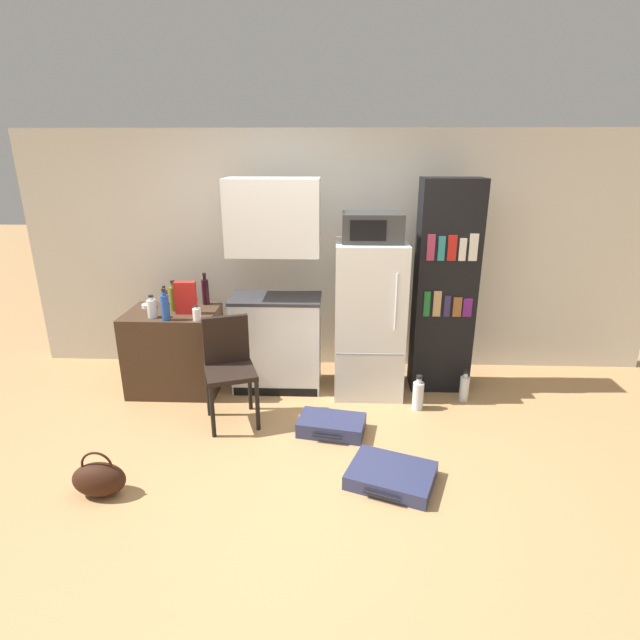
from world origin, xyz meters
TOP-DOWN VIEW (x-y plane):
  - ground_plane at (0.00, 0.00)m, footprint 24.00×24.00m
  - wall_back at (0.20, 2.00)m, footprint 6.40×0.10m
  - side_table at (-1.36, 1.29)m, footprint 0.83×0.61m
  - kitchen_hutch at (-0.38, 1.38)m, footprint 0.84×0.46m
  - refrigerator at (0.49, 1.32)m, footprint 0.63×0.59m
  - microwave at (0.49, 1.32)m, footprint 0.52×0.38m
  - bookshelf at (1.19, 1.44)m, footprint 0.55×0.33m
  - bottle_milk_white at (-1.04, 1.05)m, footprint 0.07×0.07m
  - bottle_amber_beer at (-1.49, 1.52)m, footprint 0.06×0.06m
  - bottle_olive_oil at (-1.33, 1.34)m, footprint 0.09×0.09m
  - bottle_blue_soda at (-1.32, 1.05)m, footprint 0.07×0.07m
  - bottle_wine_dark at (-1.09, 1.54)m, footprint 0.07×0.07m
  - bottle_clear_short at (-1.46, 1.12)m, footprint 0.08×0.08m
  - bowl at (-1.61, 1.41)m, footprint 0.12×0.12m
  - cereal_box at (-1.19, 1.24)m, footprint 0.19×0.07m
  - chair at (-0.71, 0.74)m, footprint 0.51×0.51m
  - suitcase_large_flat at (0.16, 0.54)m, footprint 0.58×0.42m
  - suitcase_small_flat at (0.59, -0.10)m, footprint 0.69×0.61m
  - handbag at (-1.39, -0.31)m, footprint 0.36×0.20m
  - water_bottle_front at (1.38, 1.14)m, footprint 0.09×0.09m
  - water_bottle_middle at (0.92, 0.96)m, footprint 0.10×0.10m

SIDE VIEW (x-z plane):
  - ground_plane at x=0.00m, z-range 0.00..0.00m
  - suitcase_small_flat at x=0.59m, z-range 0.00..0.10m
  - suitcase_large_flat at x=0.16m, z-range 0.00..0.12m
  - handbag at x=-1.39m, z-range -0.04..0.29m
  - water_bottle_front at x=1.38m, z-range -0.02..0.28m
  - water_bottle_middle at x=0.92m, z-range -0.03..0.30m
  - side_table at x=-1.36m, z-range 0.00..0.78m
  - chair at x=-0.71m, z-range 0.09..0.99m
  - refrigerator at x=0.49m, z-range 0.00..1.45m
  - bowl at x=-1.61m, z-range 0.78..0.82m
  - bottle_milk_white at x=-1.04m, z-range 0.77..0.91m
  - bottle_amber_beer at x=-1.49m, z-range 0.77..0.95m
  - bottle_clear_short at x=-1.46m, z-range 0.77..0.98m
  - bottle_olive_oil at x=-1.33m, z-range 0.76..1.05m
  - bottle_blue_soda at x=-1.32m, z-range 0.76..1.05m
  - kitchen_hutch at x=-0.38m, z-range -0.08..1.90m
  - bottle_wine_dark at x=-1.09m, z-range 0.76..1.07m
  - cereal_box at x=-1.19m, z-range 0.78..1.08m
  - bookshelf at x=1.19m, z-range 0.00..1.99m
  - wall_back at x=0.20m, z-range 0.00..2.41m
  - microwave at x=0.49m, z-range 1.44..1.70m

